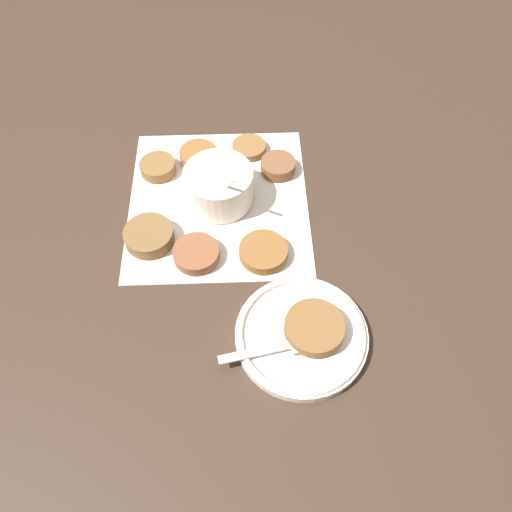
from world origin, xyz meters
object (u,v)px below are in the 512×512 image
at_px(fritter_on_plate, 314,327).
at_px(fork, 288,345).
at_px(sauce_bowl, 219,187).
at_px(serving_plate, 301,335).

height_order(fritter_on_plate, fork, fritter_on_plate).
bearing_deg(sauce_bowl, fritter_on_plate, -147.03).
distance_m(serving_plate, fork, 0.03).
bearing_deg(serving_plate, fork, 140.13).
bearing_deg(sauce_bowl, serving_plate, -150.14).
bearing_deg(fork, fritter_on_plate, -53.91).
bearing_deg(fritter_on_plate, fork, 126.09).
xyz_separation_m(fritter_on_plate, fork, (-0.02, 0.03, -0.01)).
relative_size(serving_plate, fork, 1.19).
height_order(sauce_bowl, serving_plate, sauce_bowl).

